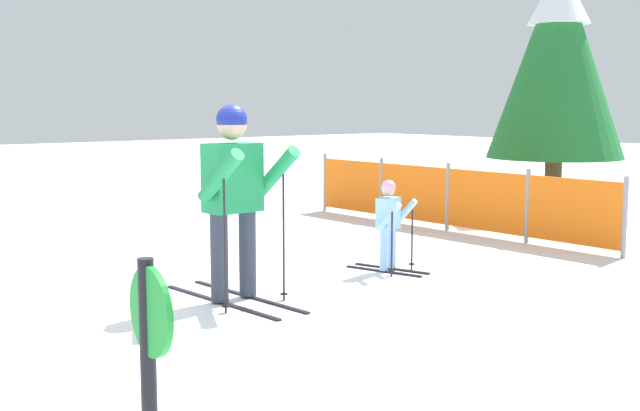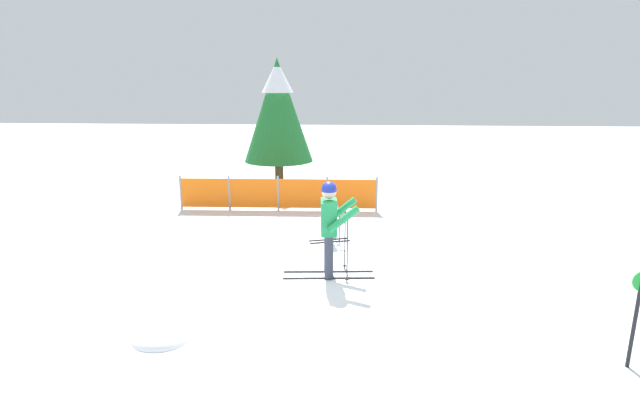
% 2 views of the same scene
% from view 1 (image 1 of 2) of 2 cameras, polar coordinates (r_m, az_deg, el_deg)
% --- Properties ---
extents(ground_plane, '(60.00, 60.00, 0.00)m').
position_cam_1_polar(ground_plane, '(7.59, -6.69, -6.51)').
color(ground_plane, white).
extents(skier_adult, '(1.72, 0.79, 1.80)m').
position_cam_1_polar(skier_adult, '(7.28, -6.10, 1.49)').
color(skier_adult, black).
rests_on(skier_adult, ground_plane).
extents(skier_child, '(0.95, 0.52, 0.99)m').
position_cam_1_polar(skier_child, '(8.63, 4.95, -0.97)').
color(skier_child, black).
rests_on(skier_child, ground_plane).
extents(safety_fence, '(5.49, 0.18, 0.97)m').
position_cam_1_polar(safety_fence, '(11.56, 9.07, 0.62)').
color(safety_fence, gray).
rests_on(safety_fence, ground_plane).
extents(conifer_far, '(2.26, 2.26, 4.20)m').
position_cam_1_polar(conifer_far, '(14.12, 16.54, 10.21)').
color(conifer_far, '#4C3823').
rests_on(conifer_far, ground_plane).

